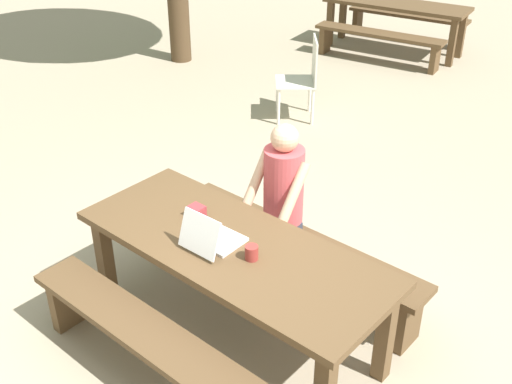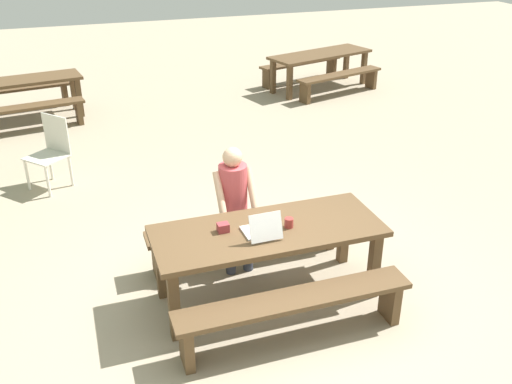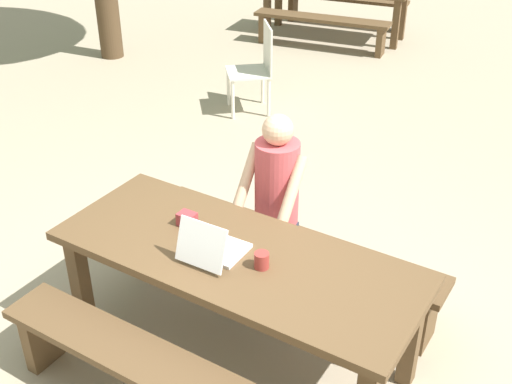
{
  "view_description": "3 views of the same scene",
  "coord_description": "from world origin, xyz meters",
  "px_view_note": "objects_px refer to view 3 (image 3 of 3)",
  "views": [
    {
      "loc": [
        2.16,
        -2.29,
        2.95
      ],
      "look_at": [
        -0.03,
        0.25,
        0.98
      ],
      "focal_mm": 43.96,
      "sensor_mm": 36.0,
      "label": 1
    },
    {
      "loc": [
        -1.51,
        -4.14,
        3.28
      ],
      "look_at": [
        -0.03,
        0.25,
        0.98
      ],
      "focal_mm": 40.13,
      "sensor_mm": 36.0,
      "label": 2
    },
    {
      "loc": [
        1.58,
        -2.35,
        2.79
      ],
      "look_at": [
        -0.03,
        0.25,
        0.98
      ],
      "focal_mm": 44.98,
      "sensor_mm": 36.0,
      "label": 3
    }
  ],
  "objects_px": {
    "person_seated": "(274,197)",
    "plastic_chair": "(256,67)",
    "laptop": "(212,247)",
    "small_pouch": "(187,219)",
    "picnic_table_front": "(236,267)",
    "coffee_mug": "(262,260)"
  },
  "relations": [
    {
      "from": "person_seated",
      "to": "plastic_chair",
      "type": "bearing_deg",
      "value": 123.87
    },
    {
      "from": "laptop",
      "to": "small_pouch",
      "type": "bearing_deg",
      "value": -31.53
    },
    {
      "from": "small_pouch",
      "to": "picnic_table_front",
      "type": "bearing_deg",
      "value": -11.51
    },
    {
      "from": "coffee_mug",
      "to": "small_pouch",
      "type": "bearing_deg",
      "value": 168.62
    },
    {
      "from": "small_pouch",
      "to": "coffee_mug",
      "type": "xyz_separation_m",
      "value": [
        0.58,
        -0.12,
        0.01
      ]
    },
    {
      "from": "laptop",
      "to": "person_seated",
      "type": "relative_size",
      "value": 0.26
    },
    {
      "from": "laptop",
      "to": "small_pouch",
      "type": "relative_size",
      "value": 3.32
    },
    {
      "from": "laptop",
      "to": "plastic_chair",
      "type": "distance_m",
      "value": 3.69
    },
    {
      "from": "plastic_chair",
      "to": "small_pouch",
      "type": "bearing_deg",
      "value": -15.76
    },
    {
      "from": "coffee_mug",
      "to": "plastic_chair",
      "type": "height_order",
      "value": "plastic_chair"
    },
    {
      "from": "small_pouch",
      "to": "plastic_chair",
      "type": "xyz_separation_m",
      "value": [
        -1.43,
        3.07,
        -0.27
      ]
    },
    {
      "from": "picnic_table_front",
      "to": "laptop",
      "type": "xyz_separation_m",
      "value": [
        -0.09,
        -0.1,
        0.16
      ]
    },
    {
      "from": "picnic_table_front",
      "to": "plastic_chair",
      "type": "xyz_separation_m",
      "value": [
        -1.83,
        3.15,
        -0.14
      ]
    },
    {
      "from": "laptop",
      "to": "coffee_mug",
      "type": "xyz_separation_m",
      "value": [
        0.28,
        0.06,
        -0.02
      ]
    },
    {
      "from": "laptop",
      "to": "plastic_chair",
      "type": "xyz_separation_m",
      "value": [
        -1.74,
        3.24,
        -0.3
      ]
    },
    {
      "from": "small_pouch",
      "to": "coffee_mug",
      "type": "bearing_deg",
      "value": -11.38
    },
    {
      "from": "laptop",
      "to": "coffee_mug",
      "type": "bearing_deg",
      "value": -169.22
    },
    {
      "from": "coffee_mug",
      "to": "person_seated",
      "type": "height_order",
      "value": "person_seated"
    },
    {
      "from": "laptop",
      "to": "person_seated",
      "type": "xyz_separation_m",
      "value": [
        -0.04,
        0.71,
        -0.06
      ]
    },
    {
      "from": "small_pouch",
      "to": "plastic_chair",
      "type": "bearing_deg",
      "value": 115.05
    },
    {
      "from": "small_pouch",
      "to": "plastic_chair",
      "type": "height_order",
      "value": "plastic_chair"
    },
    {
      "from": "picnic_table_front",
      "to": "person_seated",
      "type": "relative_size",
      "value": 1.63
    }
  ]
}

